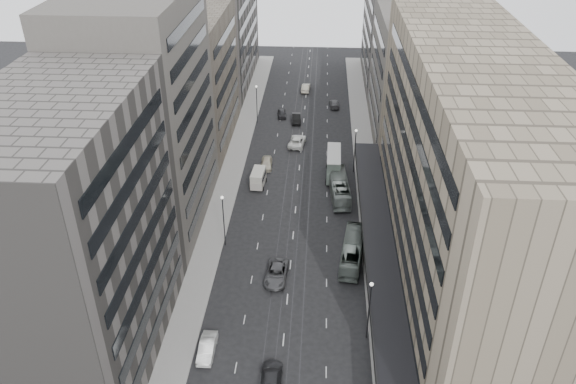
% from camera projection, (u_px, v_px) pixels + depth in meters
% --- Properties ---
extents(ground, '(220.00, 220.00, 0.00)m').
position_uv_depth(ground, '(287.00, 304.00, 70.72)').
color(ground, black).
rests_on(ground, ground).
extents(sidewalk_right, '(4.00, 125.00, 0.15)m').
position_uv_depth(sidewalk_right, '(366.00, 165.00, 102.07)').
color(sidewalk_right, gray).
rests_on(sidewalk_right, ground).
extents(sidewalk_left, '(4.00, 125.00, 0.15)m').
position_uv_depth(sidewalk_left, '(235.00, 161.00, 103.33)').
color(sidewalk_left, gray).
rests_on(sidewalk_left, ground).
extents(department_store, '(19.20, 60.00, 30.00)m').
position_uv_depth(department_store, '(465.00, 175.00, 68.68)').
color(department_store, gray).
rests_on(department_store, ground).
extents(building_right_mid, '(15.00, 28.00, 24.00)m').
position_uv_depth(building_right_mid, '(415.00, 76.00, 107.77)').
color(building_right_mid, '#545049').
rests_on(building_right_mid, ground).
extents(building_right_far, '(15.00, 32.00, 28.00)m').
position_uv_depth(building_right_far, '(399.00, 25.00, 132.34)').
color(building_right_far, '#5B5752').
rests_on(building_right_far, ground).
extents(building_left_a, '(15.00, 28.00, 30.00)m').
position_uv_depth(building_left_a, '(72.00, 239.00, 57.25)').
color(building_left_a, '#5B5752').
rests_on(building_left_a, ground).
extents(building_left_b, '(15.00, 26.00, 34.00)m').
position_uv_depth(building_left_b, '(144.00, 115.00, 79.26)').
color(building_left_b, '#545049').
rests_on(building_left_b, ground).
extents(building_left_c, '(15.00, 28.00, 25.00)m').
position_uv_depth(building_left_c, '(187.00, 80.00, 104.65)').
color(building_left_c, '#6B6153').
rests_on(building_left_c, ground).
extents(building_left_d, '(15.00, 38.00, 28.00)m').
position_uv_depth(building_left_d, '(217.00, 25.00, 132.04)').
color(building_left_d, '#5B5752').
rests_on(building_left_d, ground).
extents(lamp_right_near, '(0.44, 0.44, 8.32)m').
position_uv_depth(lamp_right_near, '(370.00, 304.00, 63.25)').
color(lamp_right_near, '#262628').
rests_on(lamp_right_near, ground).
extents(lamp_right_far, '(0.44, 0.44, 8.32)m').
position_uv_depth(lamp_right_far, '(355.00, 146.00, 97.39)').
color(lamp_right_far, '#262628').
rests_on(lamp_right_far, ground).
extents(lamp_left_near, '(0.44, 0.44, 8.32)m').
position_uv_depth(lamp_left_near, '(223.00, 215.00, 78.78)').
color(lamp_left_near, '#262628').
rests_on(lamp_left_near, ground).
extents(lamp_left_far, '(0.44, 0.44, 8.32)m').
position_uv_depth(lamp_left_far, '(257.00, 100.00, 115.49)').
color(lamp_left_far, '#262628').
rests_on(lamp_left_far, ground).
extents(bus_near, '(4.03, 11.37, 3.10)m').
position_uv_depth(bus_near, '(352.00, 251.00, 77.74)').
color(bus_near, gray).
rests_on(bus_near, ground).
extents(bus_far, '(3.67, 11.88, 3.26)m').
position_uv_depth(bus_far, '(339.00, 187.00, 92.42)').
color(bus_far, '#96A19A').
rests_on(bus_far, ground).
extents(double_decker, '(2.68, 8.36, 4.55)m').
position_uv_depth(double_decker, '(334.00, 164.00, 97.58)').
color(double_decker, slate).
rests_on(double_decker, ground).
extents(panel_van, '(2.53, 4.72, 2.89)m').
position_uv_depth(panel_van, '(258.00, 178.00, 95.10)').
color(panel_van, beige).
rests_on(panel_van, ground).
extents(sedan_1, '(1.72, 4.88, 1.61)m').
position_uv_depth(sedan_1, '(207.00, 348.00, 63.48)').
color(sedan_1, white).
rests_on(sedan_1, ground).
extents(sedan_2, '(3.20, 6.21, 1.67)m').
position_uv_depth(sedan_2, '(276.00, 273.00, 74.64)').
color(sedan_2, '#505052').
rests_on(sedan_2, ground).
extents(sedan_3, '(2.48, 5.87, 1.69)m').
position_uv_depth(sedan_3, '(271.00, 379.00, 59.66)').
color(sedan_3, '#232326').
rests_on(sedan_3, ground).
extents(sedan_4, '(2.17, 4.96, 1.66)m').
position_uv_depth(sedan_4, '(267.00, 163.00, 101.16)').
color(sedan_4, beige).
rests_on(sedan_4, ground).
extents(sedan_5, '(2.08, 5.16, 1.67)m').
position_uv_depth(sedan_5, '(296.00, 118.00, 118.23)').
color(sedan_5, black).
rests_on(sedan_5, ground).
extents(sedan_6, '(3.65, 6.50, 1.72)m').
position_uv_depth(sedan_6, '(297.00, 141.00, 108.87)').
color(sedan_6, white).
rests_on(sedan_6, ground).
extents(sedan_7, '(2.37, 5.12, 1.45)m').
position_uv_depth(sedan_7, '(334.00, 104.00, 125.46)').
color(sedan_7, '#525154').
rests_on(sedan_7, ground).
extents(sedan_8, '(2.24, 4.46, 1.46)m').
position_uv_depth(sedan_8, '(282.00, 113.00, 120.70)').
color(sedan_8, '#232426').
rests_on(sedan_8, ground).
extents(sedan_9, '(2.09, 5.29, 1.71)m').
position_uv_depth(sedan_9, '(306.00, 88.00, 133.62)').
color(sedan_9, '#B6AE97').
rests_on(sedan_9, ground).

